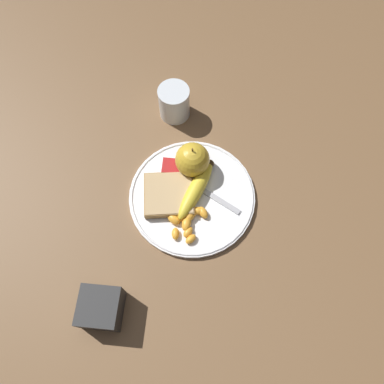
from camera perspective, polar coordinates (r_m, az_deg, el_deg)
The scene contains 19 objects.
ground_plane at distance 0.87m, azimuth -0.00°, elevation -0.85°, with size 3.00×3.00×0.00m, color brown.
plate at distance 0.86m, azimuth -0.00°, elevation -0.65°, with size 0.29×0.29×0.01m.
juice_glass at distance 0.95m, azimuth -2.73°, elevation 13.39°, with size 0.08×0.08×0.09m.
apple at distance 0.85m, azimuth 0.06°, elevation 4.93°, with size 0.08×0.08×0.09m.
banana at distance 0.84m, azimuth 0.67°, elevation 0.50°, with size 0.09×0.16×0.03m.
bread_slice at distance 0.85m, azimuth -3.53°, elevation -0.39°, with size 0.12×0.12×0.02m.
fork at distance 0.86m, azimuth 0.73°, elevation 0.57°, with size 0.18×0.11×0.00m.
jam_packet at distance 0.88m, azimuth -2.98°, elevation 3.74°, with size 0.05×0.04×0.02m.
orange_segment_0 at distance 0.83m, azimuth -1.75°, elevation -3.98°, with size 0.03×0.02×0.01m.
orange_segment_1 at distance 0.82m, azimuth -0.74°, elevation -6.12°, with size 0.03×0.03×0.02m.
orange_segment_2 at distance 0.83m, azimuth 1.67°, elevation -3.11°, with size 0.03×0.03×0.02m.
orange_segment_3 at distance 0.83m, azimuth -0.00°, elevation -3.68°, with size 0.04×0.04×0.02m.
orange_segment_4 at distance 0.83m, azimuth -2.24°, elevation -3.16°, with size 0.02×0.03×0.02m.
orange_segment_5 at distance 0.82m, azimuth -0.85°, elevation -4.85°, with size 0.02×0.04×0.02m.
orange_segment_6 at distance 0.82m, azimuth -2.54°, elevation -6.36°, with size 0.02×0.03×0.02m.
orange_segment_7 at distance 0.83m, azimuth -2.83°, elevation -4.11°, with size 0.04×0.04×0.02m.
orange_segment_8 at distance 0.81m, azimuth -0.19°, elevation -7.19°, with size 0.03×0.03×0.01m.
orange_segment_9 at distance 0.83m, azimuth 0.94°, elevation -2.89°, with size 0.03×0.02×0.02m.
condiment_caddy at distance 0.79m, azimuth -13.71°, elevation -16.80°, with size 0.08×0.08×0.07m.
Camera 1 is at (-0.03, 0.34, 0.80)m, focal length 35.00 mm.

